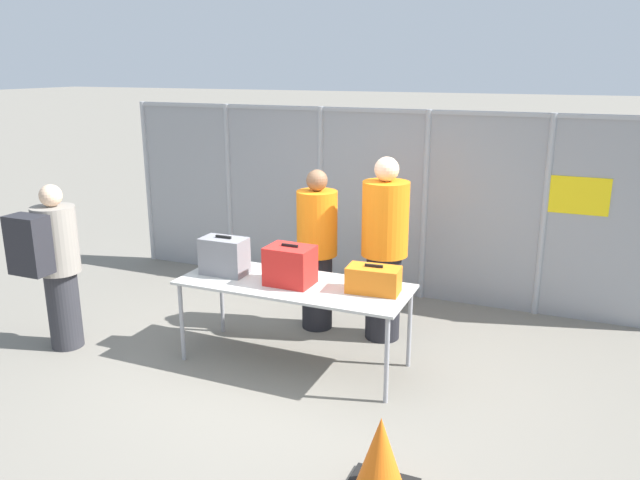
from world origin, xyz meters
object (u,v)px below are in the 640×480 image
suitcase_red (290,265)px  traffic_cone (380,459)px  security_worker_far (384,247)px  security_worker_near (317,248)px  suitcase_orange (373,280)px  utility_trailer (596,237)px  inspection_table (294,289)px  traveler_hooded (53,262)px  suitcase_grey (224,256)px

suitcase_red → traffic_cone: (1.33, -1.45, -0.71)m
security_worker_far → security_worker_near: bearing=-27.6°
suitcase_orange → utility_trailer: suitcase_orange is taller
suitcase_orange → security_worker_far: size_ratio=0.25×
inspection_table → traveler_hooded: bearing=-164.7°
suitcase_red → utility_trailer: (2.62, 4.54, -0.61)m
inspection_table → suitcase_orange: suitcase_orange is taller
suitcase_orange → traffic_cone: bearing=-69.7°
traveler_hooded → traffic_cone: (3.56, -0.87, -0.64)m
suitcase_orange → traffic_cone: suitcase_orange is taller
traveler_hooded → security_worker_near: 2.57m
inspection_table → suitcase_orange: (0.74, 0.07, 0.17)m
suitcase_grey → traveler_hooded: traveler_hooded is taller
suitcase_grey → security_worker_far: 1.58m
security_worker_near → suitcase_red: bearing=116.0°
suitcase_grey → security_worker_near: bearing=56.6°
suitcase_grey → suitcase_red: suitcase_grey is taller
utility_trailer → suitcase_red: bearing=-120.0°
inspection_table → utility_trailer: 5.22m
inspection_table → security_worker_far: bearing=56.5°
suitcase_red → suitcase_orange: bearing=7.1°
suitcase_grey → traffic_cone: suitcase_grey is taller
inspection_table → traveler_hooded: size_ratio=1.30×
suitcase_orange → traffic_cone: 1.77m
security_worker_near → traffic_cone: size_ratio=3.01×
traffic_cone → utility_trailer: bearing=77.9°
traveler_hooded → security_worker_far: 3.20m
inspection_table → traveler_hooded: (-2.25, -0.61, 0.16)m
traveler_hooded → traffic_cone: traveler_hooded is taller
suitcase_grey → utility_trailer: bearing=53.8°
security_worker_near → suitcase_orange: bearing=156.3°
inspection_table → suitcase_grey: size_ratio=4.92×
security_worker_far → traffic_cone: bearing=78.1°
suitcase_orange → traveler_hooded: (-2.99, -0.68, -0.01)m
suitcase_orange → inspection_table: bearing=-174.8°
suitcase_grey → utility_trailer: (3.31, 4.53, -0.61)m
suitcase_grey → suitcase_red: size_ratio=1.03×
traveler_hooded → security_worker_near: (2.11, 1.47, -0.02)m
security_worker_far → utility_trailer: size_ratio=0.44×
suitcase_red → traveler_hooded: size_ratio=0.26×
suitcase_grey → traffic_cone: (2.03, -1.47, -0.71)m
suitcase_red → utility_trailer: 5.28m
suitcase_grey → security_worker_far: security_worker_far is taller
traffic_cone → security_worker_near: bearing=121.8°
suitcase_grey → security_worker_near: (0.58, 0.88, -0.09)m
suitcase_orange → utility_trailer: 4.85m
security_worker_near → traveler_hooded: bearing=53.4°
inspection_table → traffic_cone: (1.31, -1.48, -0.48)m
suitcase_red → suitcase_grey: bearing=179.1°
traffic_cone → suitcase_orange: bearing=110.3°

